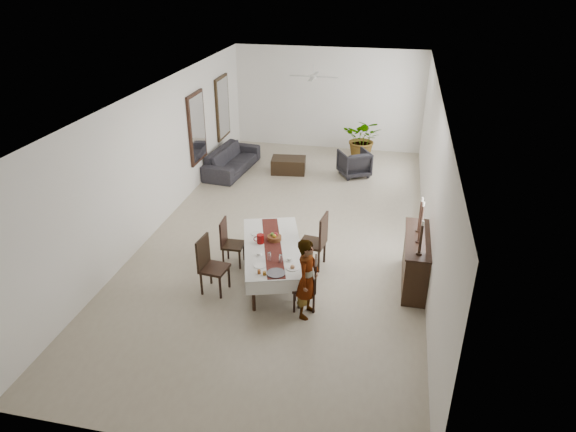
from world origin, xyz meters
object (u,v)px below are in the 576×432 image
Objects in this scene: woman at (308,279)px; sideboard_body at (415,262)px; dining_table_top at (273,247)px; sofa at (232,160)px; red_pitcher at (260,239)px.

woman reaches higher than sideboard_body.
dining_table_top is 2.72m from sideboard_body.
woman is 7.12m from sofa.
red_pitcher is 0.08× the size of sofa.
red_pitcher reaches higher than dining_table_top.
woman reaches higher than sofa.
sofa is at bearing 41.77° from woman.
red_pitcher is 5.66m from sofa.
woman is (1.12, -1.09, -0.05)m from red_pitcher.
woman is (0.86, -1.03, 0.08)m from dining_table_top.
sofa is (-2.24, 5.17, -0.45)m from red_pitcher.
dining_table_top is 0.29m from red_pitcher.
woman is at bearing -67.14° from dining_table_top.
sofa is at bearing 136.70° from sideboard_body.
dining_table_top is 1.37× the size of sideboard_body.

